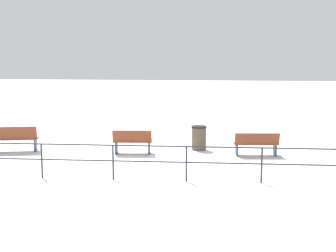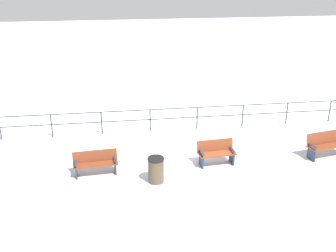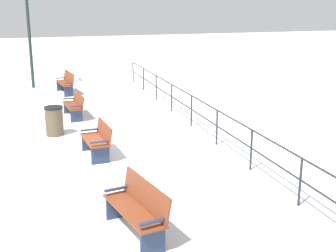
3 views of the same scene
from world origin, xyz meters
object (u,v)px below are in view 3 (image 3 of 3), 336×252
bench_nearest (66,82)px  lamppost_near (28,20)px  bench_third (98,140)px  bench_fourth (138,208)px  trash_bin (54,121)px  bench_second (75,105)px

bench_nearest → lamppost_near: bearing=-61.2°
bench_nearest → lamppost_near: lamppost_near is taller
bench_third → bench_fourth: 4.34m
bench_fourth → trash_bin: bearing=-93.0°
bench_nearest → bench_fourth: bench_fourth is taller
bench_nearest → trash_bin: bearing=73.9°
trash_bin → lamppost_near: bearing=-87.0°
bench_fourth → lamppost_near: size_ratio=0.35×
bench_third → bench_nearest: bearing=-94.2°
bench_third → lamppost_near: (1.39, -10.55, 2.62)m
bench_nearest → bench_second: 4.36m
bench_second → trash_bin: bearing=63.2°
bench_fourth → bench_nearest: bearing=-101.1°
bench_fourth → lamppost_near: 15.18m
bench_second → lamppost_near: (1.26, -6.20, 2.64)m
bench_nearest → bench_third: bearing=82.4°
bench_third → bench_fourth: bench_fourth is taller
bench_nearest → bench_third: size_ratio=1.22×
bench_third → bench_fourth: size_ratio=0.80×
bench_second → bench_fourth: (-0.16, 8.69, 0.06)m
bench_nearest → bench_fourth: bearing=82.4°
bench_second → bench_nearest: bearing=-96.0°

